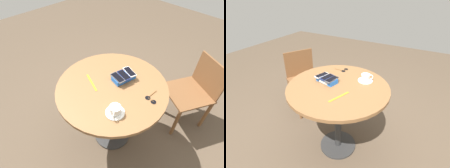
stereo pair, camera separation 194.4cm
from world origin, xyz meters
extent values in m
plane|color=brown|center=(0.00, 0.00, 0.00)|extent=(8.00, 8.00, 0.00)
cylinder|color=#2D2D2D|center=(0.00, 0.00, 0.01)|extent=(0.39, 0.39, 0.02)
cylinder|color=#2D2D2D|center=(0.00, 0.00, 0.39)|extent=(0.07, 0.07, 0.73)
cylinder|color=brown|center=(0.00, 0.00, 0.77)|extent=(0.94, 0.94, 0.03)
cube|color=blue|center=(-0.13, 0.01, 0.81)|extent=(0.21, 0.14, 0.05)
cube|color=white|center=(-0.14, -0.04, 0.80)|extent=(0.11, 0.02, 0.02)
cube|color=silver|center=(-0.19, 0.02, 0.83)|extent=(0.10, 0.15, 0.01)
cube|color=black|center=(-0.19, 0.02, 0.84)|extent=(0.09, 0.13, 0.00)
cube|color=navy|center=(-0.13, 0.02, 0.83)|extent=(0.09, 0.15, 0.01)
cube|color=black|center=(-0.13, 0.02, 0.84)|extent=(0.08, 0.13, 0.00)
cube|color=#515156|center=(-0.07, 0.00, 0.83)|extent=(0.08, 0.15, 0.01)
cube|color=black|center=(-0.07, 0.00, 0.84)|extent=(0.07, 0.13, 0.00)
cylinder|color=silver|center=(0.18, 0.21, 0.79)|extent=(0.14, 0.14, 0.01)
cylinder|color=silver|center=(0.18, 0.21, 0.82)|extent=(0.09, 0.09, 0.06)
cylinder|color=brown|center=(0.18, 0.21, 0.85)|extent=(0.08, 0.08, 0.00)
torus|color=silver|center=(0.22, 0.24, 0.82)|extent=(0.05, 0.04, 0.06)
cube|color=orange|center=(0.10, -0.15, 0.79)|extent=(0.09, 0.21, 0.00)
cylinder|color=black|center=(-0.10, 0.35, 0.79)|extent=(0.04, 0.04, 0.00)
cylinder|color=black|center=(-0.10, 0.30, 0.79)|extent=(0.04, 0.04, 0.00)
cylinder|color=brown|center=(-0.10, 0.32, 0.79)|extent=(0.00, 0.06, 0.00)
cylinder|color=brown|center=(-0.17, 0.30, 0.79)|extent=(0.09, 0.01, 0.00)
cube|color=brown|center=(-0.74, 0.40, 0.44)|extent=(0.57, 0.57, 0.02)
cube|color=brown|center=(-0.92, 0.50, 0.63)|extent=(0.21, 0.36, 0.36)
cylinder|color=brown|center=(-0.67, 0.14, 0.21)|extent=(0.04, 0.04, 0.43)
cylinder|color=brown|center=(-0.49, 0.48, 0.21)|extent=(0.04, 0.04, 0.43)
cylinder|color=brown|center=(-1.00, 0.32, 0.21)|extent=(0.04, 0.04, 0.43)
cylinder|color=brown|center=(-0.82, 0.66, 0.21)|extent=(0.04, 0.04, 0.43)
camera|label=1|loc=(0.73, 0.74, 1.83)|focal=28.00mm
camera|label=2|loc=(0.69, -1.19, 1.60)|focal=28.00mm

